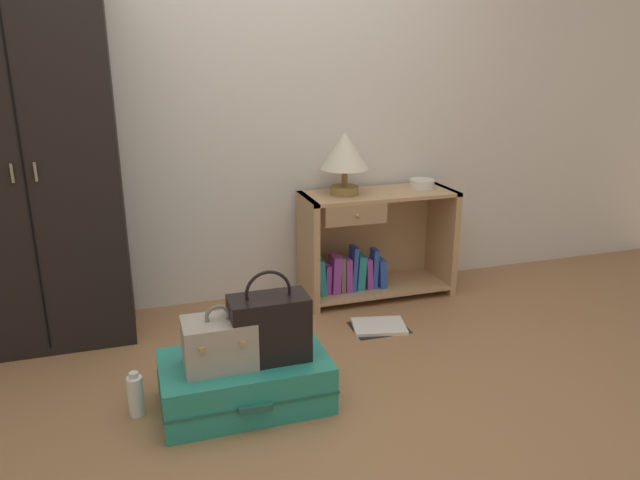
{
  "coord_description": "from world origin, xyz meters",
  "views": [
    {
      "loc": [
        -0.66,
        -2.06,
        1.49
      ],
      "look_at": [
        0.26,
        0.79,
        0.55
      ],
      "focal_mm": 33.5,
      "sensor_mm": 36.0,
      "label": 1
    }
  ],
  "objects_px": {
    "bowl": "(422,184)",
    "open_book_on_floor": "(379,326)",
    "handbag": "(269,327)",
    "bottle": "(136,395)",
    "train_case": "(219,343)",
    "wardrobe": "(31,164)",
    "table_lamp": "(345,154)",
    "bookshelf": "(371,245)",
    "suitcase_large": "(245,381)"
  },
  "relations": [
    {
      "from": "suitcase_large",
      "to": "train_case",
      "type": "xyz_separation_m",
      "value": [
        -0.11,
        -0.03,
        0.22
      ]
    },
    {
      "from": "wardrobe",
      "to": "bookshelf",
      "type": "distance_m",
      "value": 1.98
    },
    {
      "from": "train_case",
      "to": "handbag",
      "type": "relative_size",
      "value": 0.73
    },
    {
      "from": "bottle",
      "to": "open_book_on_floor",
      "type": "relative_size",
      "value": 0.61
    },
    {
      "from": "table_lamp",
      "to": "open_book_on_floor",
      "type": "bearing_deg",
      "value": -84.82
    },
    {
      "from": "table_lamp",
      "to": "open_book_on_floor",
      "type": "relative_size",
      "value": 1.11
    },
    {
      "from": "bowl",
      "to": "bottle",
      "type": "bearing_deg",
      "value": -152.44
    },
    {
      "from": "bookshelf",
      "to": "wardrobe",
      "type": "bearing_deg",
      "value": -178.67
    },
    {
      "from": "train_case",
      "to": "open_book_on_floor",
      "type": "xyz_separation_m",
      "value": [
        0.97,
        0.55,
        -0.32
      ]
    },
    {
      "from": "wardrobe",
      "to": "bottle",
      "type": "height_order",
      "value": "wardrobe"
    },
    {
      "from": "bottle",
      "to": "bookshelf",
      "type": "bearing_deg",
      "value": 32.64
    },
    {
      "from": "train_case",
      "to": "bowl",
      "type": "bearing_deg",
      "value": 35.28
    },
    {
      "from": "table_lamp",
      "to": "train_case",
      "type": "distance_m",
      "value": 1.5
    },
    {
      "from": "bottle",
      "to": "open_book_on_floor",
      "type": "xyz_separation_m",
      "value": [
        1.33,
        0.46,
        -0.09
      ]
    },
    {
      "from": "train_case",
      "to": "open_book_on_floor",
      "type": "height_order",
      "value": "train_case"
    },
    {
      "from": "wardrobe",
      "to": "open_book_on_floor",
      "type": "height_order",
      "value": "wardrobe"
    },
    {
      "from": "wardrobe",
      "to": "train_case",
      "type": "xyz_separation_m",
      "value": [
        0.76,
        -0.98,
        -0.63
      ]
    },
    {
      "from": "bookshelf",
      "to": "bowl",
      "type": "height_order",
      "value": "bowl"
    },
    {
      "from": "train_case",
      "to": "open_book_on_floor",
      "type": "distance_m",
      "value": 1.16
    },
    {
      "from": "open_book_on_floor",
      "to": "suitcase_large",
      "type": "bearing_deg",
      "value": -149.05
    },
    {
      "from": "handbag",
      "to": "bottle",
      "type": "relative_size",
      "value": 2.01
    },
    {
      "from": "train_case",
      "to": "open_book_on_floor",
      "type": "bearing_deg",
      "value": 29.23
    },
    {
      "from": "bookshelf",
      "to": "open_book_on_floor",
      "type": "relative_size",
      "value": 2.85
    },
    {
      "from": "suitcase_large",
      "to": "open_book_on_floor",
      "type": "distance_m",
      "value": 1.02
    },
    {
      "from": "bowl",
      "to": "suitcase_large",
      "type": "bearing_deg",
      "value": -143.3
    },
    {
      "from": "wardrobe",
      "to": "bottle",
      "type": "xyz_separation_m",
      "value": [
        0.41,
        -0.9,
        -0.87
      ]
    },
    {
      "from": "table_lamp",
      "to": "suitcase_large",
      "type": "relative_size",
      "value": 0.51
    },
    {
      "from": "wardrobe",
      "to": "suitcase_large",
      "type": "relative_size",
      "value": 2.62
    },
    {
      "from": "train_case",
      "to": "bookshelf",
      "type": "bearing_deg",
      "value": 42.64
    },
    {
      "from": "handbag",
      "to": "open_book_on_floor",
      "type": "xyz_separation_m",
      "value": [
        0.76,
        0.55,
        -0.36
      ]
    },
    {
      "from": "bookshelf",
      "to": "open_book_on_floor",
      "type": "height_order",
      "value": "bookshelf"
    },
    {
      "from": "handbag",
      "to": "bottle",
      "type": "bearing_deg",
      "value": 170.97
    },
    {
      "from": "bookshelf",
      "to": "open_book_on_floor",
      "type": "xyz_separation_m",
      "value": [
        -0.14,
        -0.48,
        -0.32
      ]
    },
    {
      "from": "bookshelf",
      "to": "bottle",
      "type": "distance_m",
      "value": 1.76
    },
    {
      "from": "table_lamp",
      "to": "suitcase_large",
      "type": "xyz_separation_m",
      "value": [
        -0.82,
        -1.0,
        -0.81
      ]
    },
    {
      "from": "bowl",
      "to": "open_book_on_floor",
      "type": "distance_m",
      "value": 0.97
    },
    {
      "from": "bowl",
      "to": "handbag",
      "type": "height_order",
      "value": "bowl"
    },
    {
      "from": "bookshelf",
      "to": "bottle",
      "type": "height_order",
      "value": "bookshelf"
    },
    {
      "from": "bookshelf",
      "to": "table_lamp",
      "type": "relative_size",
      "value": 2.57
    },
    {
      "from": "bookshelf",
      "to": "open_book_on_floor",
      "type": "bearing_deg",
      "value": -106.25
    },
    {
      "from": "train_case",
      "to": "handbag",
      "type": "distance_m",
      "value": 0.22
    },
    {
      "from": "train_case",
      "to": "wardrobe",
      "type": "bearing_deg",
      "value": 127.78
    },
    {
      "from": "train_case",
      "to": "suitcase_large",
      "type": "bearing_deg",
      "value": 13.18
    },
    {
      "from": "bottle",
      "to": "suitcase_large",
      "type": "bearing_deg",
      "value": -7.31
    },
    {
      "from": "wardrobe",
      "to": "table_lamp",
      "type": "bearing_deg",
      "value": 1.37
    },
    {
      "from": "wardrobe",
      "to": "suitcase_large",
      "type": "distance_m",
      "value": 1.55
    },
    {
      "from": "bowl",
      "to": "open_book_on_floor",
      "type": "height_order",
      "value": "bowl"
    },
    {
      "from": "wardrobe",
      "to": "handbag",
      "type": "xyz_separation_m",
      "value": [
        0.98,
        -0.99,
        -0.59
      ]
    },
    {
      "from": "bookshelf",
      "to": "suitcase_large",
      "type": "height_order",
      "value": "bookshelf"
    },
    {
      "from": "wardrobe",
      "to": "bowl",
      "type": "bearing_deg",
      "value": 1.19
    }
  ]
}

